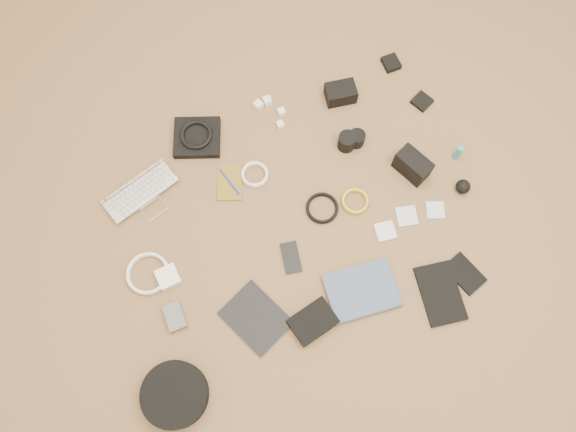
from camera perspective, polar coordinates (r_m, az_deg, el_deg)
name	(u,v)px	position (r m, az deg, el deg)	size (l,w,h in m)	color
laptop	(147,200)	(2.23, -14.15, 1.63)	(0.29, 0.20, 0.02)	silver
headphone_pouch	(197,138)	(2.29, -9.22, 7.87)	(0.18, 0.17, 0.03)	black
headphones	(196,135)	(2.27, -9.31, 8.15)	(0.13, 0.13, 0.02)	black
charger_a	(258,105)	(2.34, -3.04, 11.20)	(0.03, 0.03, 0.03)	white
charger_b	(281,112)	(2.32, -0.68, 10.54)	(0.03, 0.03, 0.03)	white
charger_c	(267,101)	(2.35, -2.11, 11.63)	(0.03, 0.03, 0.03)	white
charger_d	(280,125)	(2.29, -0.78, 9.27)	(0.03, 0.03, 0.02)	white
dslr_camera	(341,93)	(2.35, 5.37, 12.32)	(0.12, 0.08, 0.07)	black
lens_pouch	(391,63)	(2.48, 10.42, 15.04)	(0.06, 0.07, 0.03)	black
notebook_olive	(230,183)	(2.21, -5.93, 3.40)	(0.10, 0.15, 0.01)	olive
pen_blue	(230,182)	(2.20, -5.95, 3.48)	(0.01, 0.01, 0.13)	#1433AA
cable_white_a	(255,175)	(2.21, -3.38, 4.18)	(0.11, 0.11, 0.01)	white
lens_a	(347,142)	(2.24, 5.98, 7.53)	(0.07, 0.07, 0.07)	black
lens_b	(357,139)	(2.26, 6.98, 7.81)	(0.07, 0.07, 0.06)	black
card_reader	(422,101)	(2.41, 13.44, 11.26)	(0.07, 0.07, 0.02)	black
power_brick	(168,277)	(2.11, -12.08, -6.08)	(0.08, 0.08, 0.03)	white
cable_white_b	(148,274)	(2.14, -14.00, -5.72)	(0.16, 0.16, 0.01)	white
cable_black	(322,209)	(2.16, 3.48, 0.76)	(0.13, 0.13, 0.01)	black
cable_yellow	(355,202)	(2.18, 6.82, 1.46)	(0.11, 0.11, 0.01)	gold
flash	(413,165)	(2.22, 12.54, 5.05)	(0.07, 0.14, 0.10)	black
lens_cleaner	(458,153)	(2.30, 16.89, 6.18)	(0.02, 0.02, 0.08)	teal
battery_charger	(175,317)	(2.08, -11.42, -10.01)	(0.06, 0.10, 0.03)	#5B5B60
tablet	(256,318)	(2.06, -3.29, -10.29)	(0.17, 0.22, 0.01)	black
phone	(291,257)	(2.10, 0.31, -4.24)	(0.06, 0.12, 0.01)	black
filter_case_left	(385,231)	(2.16, 9.87, -1.53)	(0.07, 0.07, 0.01)	silver
filter_case_mid	(407,216)	(2.19, 11.95, -0.02)	(0.08, 0.08, 0.01)	silver
filter_case_right	(435,210)	(2.23, 14.74, 0.57)	(0.07, 0.07, 0.01)	silver
air_blower	(463,187)	(2.26, 17.35, 2.87)	(0.06, 0.06, 0.06)	black
headphone_case	(175,395)	(2.04, -11.43, -17.37)	(0.23, 0.23, 0.06)	black
drive_case	(313,322)	(2.04, 2.55, -10.67)	(0.16, 0.11, 0.04)	black
paperback	(370,316)	(2.07, 8.33, -9.98)	(0.19, 0.25, 0.02)	#41546F
notebook_black_a	(440,293)	(2.14, 15.22, -7.60)	(0.14, 0.22, 0.02)	black
notebook_black_b	(465,274)	(2.18, 17.50, -5.60)	(0.09, 0.14, 0.01)	black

